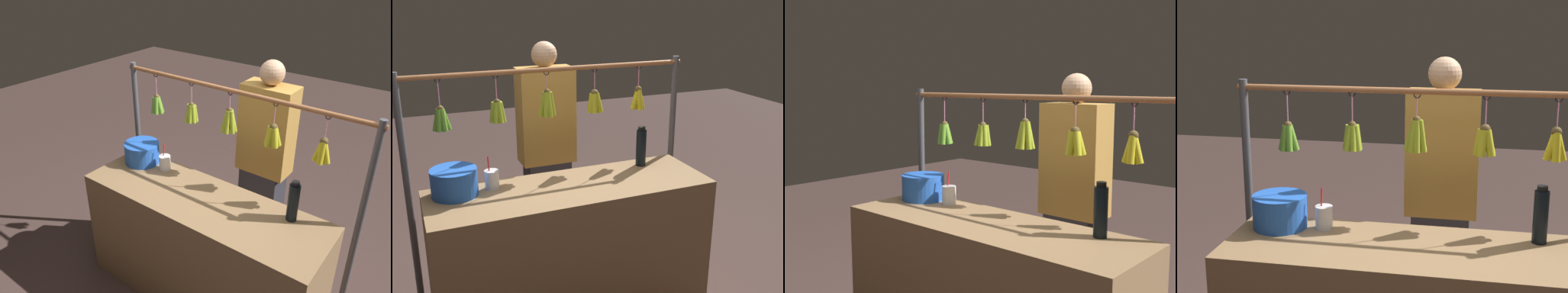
# 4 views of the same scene
# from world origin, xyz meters

# --- Properties ---
(market_counter) EXTENTS (1.78, 0.58, 0.91)m
(market_counter) POSITION_xyz_m (0.00, 0.00, 0.46)
(market_counter) COLOR olive
(market_counter) RESTS_ON ground
(display_rack) EXTENTS (1.96, 0.12, 1.63)m
(display_rack) POSITION_xyz_m (0.01, -0.36, 1.15)
(display_rack) COLOR #4C4C51
(display_rack) RESTS_ON ground
(water_bottle) EXTENTS (0.07, 0.07, 0.28)m
(water_bottle) POSITION_xyz_m (-0.58, -0.17, 1.05)
(water_bottle) COLOR black
(water_bottle) RESTS_ON market_counter
(blue_bucket) EXTENTS (0.27, 0.27, 0.17)m
(blue_bucket) POSITION_xyz_m (0.69, -0.14, 1.00)
(blue_bucket) COLOR blue
(blue_bucket) RESTS_ON market_counter
(drink_cup) EXTENTS (0.09, 0.09, 0.21)m
(drink_cup) POSITION_xyz_m (0.46, -0.15, 0.97)
(drink_cup) COLOR silver
(drink_cup) RESTS_ON market_counter
(vendor_person) EXTENTS (0.41, 0.22, 1.73)m
(vendor_person) POSITION_xyz_m (-0.08, -0.75, 0.86)
(vendor_person) COLOR #2D2D38
(vendor_person) RESTS_ON ground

